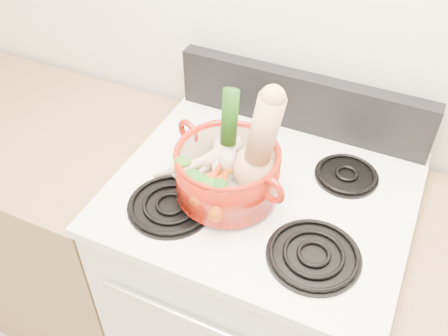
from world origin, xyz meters
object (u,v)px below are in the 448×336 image
at_px(dutch_oven, 227,172).
at_px(squash, 257,142).
at_px(leek, 227,137).
at_px(stove_body, 255,293).

xyz_separation_m(dutch_oven, squash, (0.06, 0.03, 0.10)).
height_order(squash, leek, squash).
xyz_separation_m(squash, leek, (-0.07, -0.01, -0.00)).
relative_size(stove_body, dutch_oven, 3.49).
xyz_separation_m(stove_body, dutch_oven, (-0.08, -0.06, 0.57)).
height_order(dutch_oven, squash, squash).
height_order(stove_body, leek, leek).
relative_size(squash, leek, 1.03).
bearing_deg(dutch_oven, squash, 45.62).
bearing_deg(leek, squash, -1.60).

